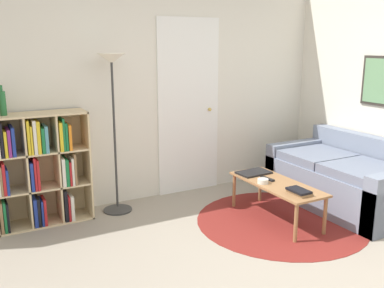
% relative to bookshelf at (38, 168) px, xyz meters
% --- Properties ---
extents(ground_plane, '(14.00, 14.00, 0.00)m').
position_rel_bookshelf_xyz_m(ground_plane, '(1.48, -2.06, -0.58)').
color(ground_plane, gray).
extents(wall_back, '(7.10, 0.11, 2.60)m').
position_rel_bookshelf_xyz_m(wall_back, '(1.50, 0.21, 0.71)').
color(wall_back, silver).
rests_on(wall_back, ground_plane).
extents(wall_right, '(0.08, 5.25, 2.60)m').
position_rel_bookshelf_xyz_m(wall_right, '(3.56, -0.94, 0.72)').
color(wall_right, silver).
rests_on(wall_right, ground_plane).
extents(rug, '(1.73, 1.73, 0.01)m').
position_rel_bookshelf_xyz_m(rug, '(2.17, -1.12, -0.57)').
color(rug, maroon).
rests_on(rug, ground_plane).
extents(bookshelf, '(0.92, 0.34, 1.13)m').
position_rel_bookshelf_xyz_m(bookshelf, '(0.00, 0.00, 0.00)').
color(bookshelf, beige).
rests_on(bookshelf, ground_plane).
extents(floor_lamp, '(0.31, 0.31, 1.69)m').
position_rel_bookshelf_xyz_m(floor_lamp, '(0.78, -0.05, 0.78)').
color(floor_lamp, '#333333').
rests_on(floor_lamp, ground_plane).
extents(couch, '(0.91, 1.61, 0.76)m').
position_rel_bookshelf_xyz_m(couch, '(3.12, -1.09, -0.29)').
color(couch, gray).
rests_on(couch, ground_plane).
extents(coffee_table, '(0.44, 1.09, 0.40)m').
position_rel_bookshelf_xyz_m(coffee_table, '(2.15, -1.06, -0.22)').
color(coffee_table, '#996B42').
rests_on(coffee_table, ground_plane).
extents(laptop, '(0.37, 0.25, 0.02)m').
position_rel_bookshelf_xyz_m(laptop, '(2.13, -0.69, -0.17)').
color(laptop, black).
rests_on(laptop, coffee_table).
extents(bowl, '(0.11, 0.11, 0.05)m').
position_rel_bookshelf_xyz_m(bowl, '(2.01, -1.00, -0.16)').
color(bowl, silver).
rests_on(bowl, coffee_table).
extents(book_stack_on_table, '(0.15, 0.23, 0.05)m').
position_rel_bookshelf_xyz_m(book_stack_on_table, '(2.11, -1.42, -0.15)').
color(book_stack_on_table, olive).
rests_on(book_stack_on_table, coffee_table).
extents(remote, '(0.07, 0.17, 0.02)m').
position_rel_bookshelf_xyz_m(remote, '(2.12, -0.93, -0.17)').
color(remote, black).
rests_on(remote, coffee_table).
extents(bottle_middle, '(0.06, 0.06, 0.28)m').
position_rel_bookshelf_xyz_m(bottle_middle, '(-0.26, 0.01, 0.67)').
color(bottle_middle, '#236633').
rests_on(bottle_middle, bookshelf).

